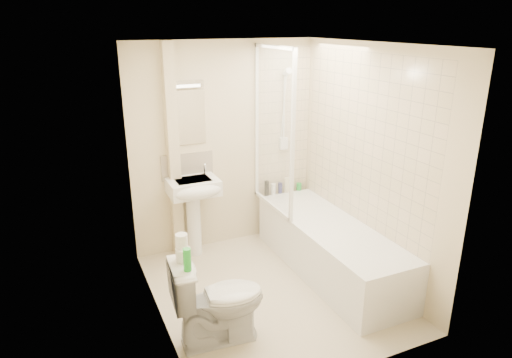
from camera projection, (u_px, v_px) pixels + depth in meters
name	position (u px, v px, depth m)	size (l,w,h in m)	color
floor	(271.00, 291.00, 4.60)	(2.50, 2.50, 0.00)	beige
wall_back	(225.00, 147.00, 5.29)	(2.20, 0.02, 2.40)	beige
wall_left	(153.00, 197.00, 3.78)	(0.02, 2.50, 2.40)	beige
wall_right	(369.00, 165.00, 4.64)	(0.02, 2.50, 2.40)	beige
ceiling	(274.00, 44.00, 3.82)	(2.20, 2.50, 0.02)	white
tile_back	(283.00, 122.00, 5.49)	(0.70, 0.01, 1.75)	beige
tile_right	(364.00, 141.00, 4.64)	(0.01, 2.10, 1.75)	beige
pipe_boxing	(173.00, 154.00, 5.00)	(0.12, 0.12, 2.40)	beige
splashback	(187.00, 166.00, 5.16)	(0.60, 0.01, 0.30)	beige
mirror	(185.00, 118.00, 4.97)	(0.46, 0.01, 0.60)	white
strip_light	(184.00, 84.00, 4.83)	(0.42, 0.07, 0.07)	silver
bathtub	(330.00, 247.00, 4.88)	(0.70, 2.10, 0.55)	white
shower_screen	(273.00, 131.00, 4.97)	(0.04, 0.92, 1.80)	white
shower_fixture	(285.00, 113.00, 5.41)	(0.10, 0.16, 0.99)	white
pedestal_sink	(194.00, 196.00, 5.06)	(0.55, 0.50, 1.06)	white
bottle_black_a	(267.00, 188.00, 5.59)	(0.06, 0.06, 0.18)	black
bottle_white_a	(273.00, 189.00, 5.63)	(0.06, 0.06, 0.14)	white
bottle_blue	(280.00, 188.00, 5.67)	(0.05, 0.05, 0.13)	#121252
bottle_cream	(287.00, 185.00, 5.70)	(0.07, 0.07, 0.18)	beige
bottle_green	(299.00, 187.00, 5.78)	(0.06, 0.06, 0.09)	green
toilet	(218.00, 300.00, 3.79)	(0.80, 0.50, 0.78)	white
toilet_roll_lower	(183.00, 255.00, 3.60)	(0.12, 0.12, 0.11)	white
toilet_roll_upper	(182.00, 241.00, 3.59)	(0.10, 0.10, 0.11)	white
green_bottle	(187.00, 260.00, 3.45)	(0.06, 0.06, 0.18)	green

